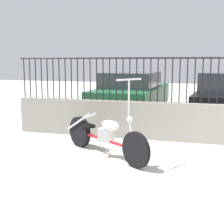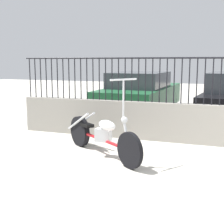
{
  "view_description": "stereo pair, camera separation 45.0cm",
  "coord_description": "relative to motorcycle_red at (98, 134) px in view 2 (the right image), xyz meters",
  "views": [
    {
      "loc": [
        -0.92,
        -4.41,
        1.74
      ],
      "look_at": [
        -2.61,
        1.65,
        0.7
      ],
      "focal_mm": 50.0,
      "sensor_mm": 36.0,
      "label": 1
    },
    {
      "loc": [
        -0.49,
        -4.28,
        1.74
      ],
      "look_at": [
        -2.61,
        1.65,
        0.7
      ],
      "focal_mm": 50.0,
      "sensor_mm": 36.0,
      "label": 2
    }
  ],
  "objects": [
    {
      "name": "motorcycle_red",
      "position": [
        0.0,
        0.0,
        0.0
      ],
      "size": [
        1.98,
        1.48,
        1.46
      ],
      "rotation": [
        0.0,
        0.0,
        -0.63
      ],
      "color": "black",
      "rests_on": "ground_plane"
    },
    {
      "name": "car_green",
      "position": [
        -0.32,
        4.38,
        0.31
      ],
      "size": [
        1.89,
        4.39,
        1.38
      ],
      "rotation": [
        0.0,
        0.0,
        1.53
      ],
      "color": "black",
      "rests_on": "ground_plane"
    }
  ]
}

